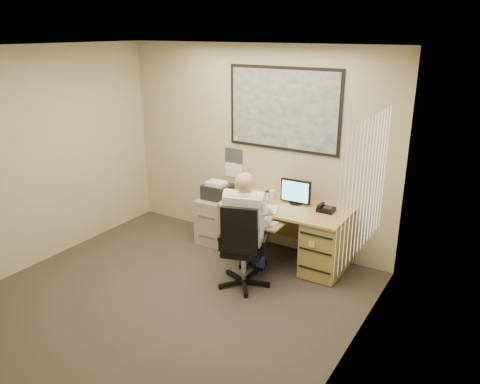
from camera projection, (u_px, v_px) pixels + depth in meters
The scene contains 8 objects.
room_shell at pixel (138, 194), 4.52m from camera, with size 4.00×4.50×2.70m.
desk at pixel (310, 234), 5.84m from camera, with size 1.60×0.97×1.07m.
world_map at pixel (283, 109), 5.92m from camera, with size 1.56×0.03×1.06m, color #1E4C93.
wall_calendar at pixel (234, 163), 6.57m from camera, with size 0.28×0.01×0.42m, color white.
window_blinds at pixel (366, 186), 4.12m from camera, with size 0.06×1.40×1.30m, color beige, non-canonical shape.
filing_cabinet at pixel (218, 215), 6.58m from camera, with size 0.48×0.57×0.89m.
office_chair at pixel (241, 262), 5.42m from camera, with size 0.79×0.79×1.05m.
person at pixel (245, 230), 5.35m from camera, with size 0.58×0.83×1.37m, color white, non-canonical shape.
Camera 1 is at (3.07, -3.11, 2.86)m, focal length 35.00 mm.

